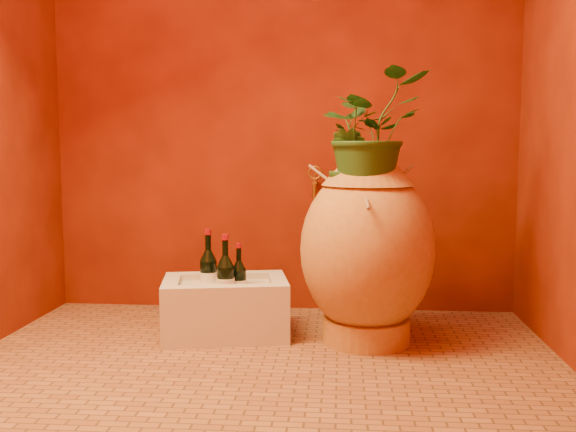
# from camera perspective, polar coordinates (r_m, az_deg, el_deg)

# --- Properties ---
(floor) EXTENTS (2.50, 2.50, 0.00)m
(floor) POSITION_cam_1_polar(r_m,az_deg,el_deg) (2.65, -2.48, -13.43)
(floor) COLOR brown
(floor) RESTS_ON ground
(wall_back) EXTENTS (2.50, 0.02, 2.50)m
(wall_back) POSITION_cam_1_polar(r_m,az_deg,el_deg) (3.51, -0.48, 12.03)
(wall_back) COLOR #541404
(wall_back) RESTS_ON ground
(amphora) EXTENTS (0.74, 0.74, 0.87)m
(amphora) POSITION_cam_1_polar(r_m,az_deg,el_deg) (2.92, 7.05, -2.92)
(amphora) COLOR #B67E33
(amphora) RESTS_ON floor
(stone_basin) EXTENTS (0.64, 0.50, 0.27)m
(stone_basin) POSITION_cam_1_polar(r_m,az_deg,el_deg) (3.08, -5.59, -8.17)
(stone_basin) COLOR beige
(stone_basin) RESTS_ON floor
(wine_bottle_a) EXTENTS (0.09, 0.09, 0.35)m
(wine_bottle_a) POSITION_cam_1_polar(r_m,az_deg,el_deg) (3.13, -7.08, -5.25)
(wine_bottle_a) COLOR black
(wine_bottle_a) RESTS_ON stone_basin
(wine_bottle_b) EXTENTS (0.07, 0.07, 0.29)m
(wine_bottle_b) POSITION_cam_1_polar(r_m,az_deg,el_deg) (3.04, -4.38, -5.93)
(wine_bottle_b) COLOR black
(wine_bottle_b) RESTS_ON stone_basin
(wine_bottle_c) EXTENTS (0.08, 0.08, 0.34)m
(wine_bottle_c) POSITION_cam_1_polar(r_m,az_deg,el_deg) (2.99, -5.57, -5.81)
(wine_bottle_c) COLOR black
(wine_bottle_c) RESTS_ON stone_basin
(wall_tap) EXTENTS (0.08, 0.16, 0.18)m
(wall_tap) POSITION_cam_1_polar(r_m,az_deg,el_deg) (3.40, 2.41, 3.12)
(wall_tap) COLOR olive
(wall_tap) RESTS_ON wall_back
(plant_main) EXTENTS (0.63, 0.61, 0.53)m
(plant_main) POSITION_cam_1_polar(r_m,az_deg,el_deg) (2.86, 7.26, 7.44)
(plant_main) COLOR #204619
(plant_main) RESTS_ON amphora
(plant_side) EXTENTS (0.23, 0.23, 0.33)m
(plant_side) POSITION_cam_1_polar(r_m,az_deg,el_deg) (2.84, 5.36, 4.41)
(plant_side) COLOR #204619
(plant_side) RESTS_ON amphora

